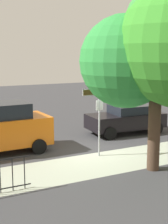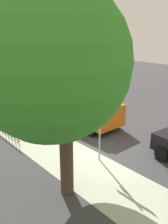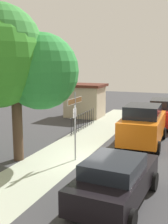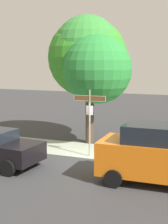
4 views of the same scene
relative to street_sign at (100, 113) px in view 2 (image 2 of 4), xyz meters
name	(u,v)px [view 2 (image 2 of 4)]	position (x,y,z in m)	size (l,w,h in m)	color
ground_plane	(104,156)	(0.08, -0.40, -2.12)	(60.00, 60.00, 0.00)	#38383A
sidewalk_strip	(55,149)	(2.08, 0.90, -2.12)	(24.00, 2.60, 0.00)	#A5AC97
street_sign	(100,113)	(0.00, 0.00, 0.00)	(1.52, 0.07, 3.06)	#9EA0A5
shade_tree	(57,61)	(-1.01, 2.70, 2.38)	(4.97, 5.41, 6.76)	#473426
car_orange	(86,107)	(3.61, -2.35, -1.05)	(4.49, 2.22, 2.15)	orange
car_red	(47,93)	(8.48, -2.80, -1.17)	(4.56, 2.19, 1.89)	red
iron_fence	(1,122)	(5.75, 1.90, -1.56)	(4.24, 0.04, 1.07)	black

